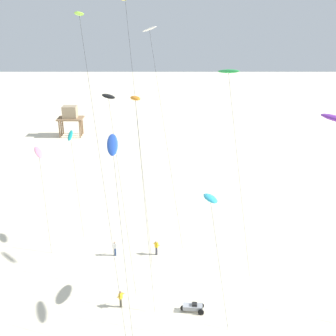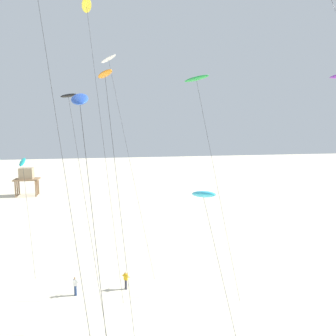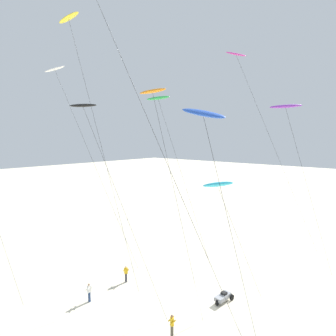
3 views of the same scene
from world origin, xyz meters
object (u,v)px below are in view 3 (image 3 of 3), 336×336
at_px(kite_cyan, 218,185).
at_px(kite_flyer_nearest, 172,325).
at_px(kite_purple, 286,107).
at_px(kite_flyer_middle, 89,292).
at_px(kite_black, 84,108).
at_px(kite_magenta, 237,57).
at_px(kite_orange, 153,94).
at_px(kite_white, 56,72).
at_px(kite_green, 159,99).
at_px(kite_yellow, 69,20).
at_px(beach_buggy, 223,297).
at_px(kite_flyer_furthest, 126,273).
at_px(kite_blue, 204,115).

distance_m(kite_cyan, kite_flyer_nearest, 11.93).
distance_m(kite_purple, kite_flyer_middle, 26.01).
bearing_deg(kite_black, kite_magenta, -6.64).
distance_m(kite_orange, kite_white, 16.54).
height_order(kite_cyan, kite_flyer_middle, kite_cyan).
bearing_deg(kite_green, kite_yellow, 167.54).
bearing_deg(beach_buggy, kite_flyer_nearest, 175.06).
bearing_deg(kite_flyer_furthest, kite_green, 15.85).
bearing_deg(kite_green, kite_black, -169.43).
height_order(kite_blue, kite_purple, kite_purple).
distance_m(kite_black, kite_yellow, 9.50).
bearing_deg(kite_blue, kite_flyer_furthest, 76.04).
relative_size(kite_blue, kite_flyer_nearest, 9.79).
relative_size(kite_orange, kite_purple, 1.02).
bearing_deg(kite_flyer_middle, kite_orange, -59.83).
distance_m(kite_green, kite_blue, 16.27).
relative_size(kite_magenta, kite_yellow, 1.00).
bearing_deg(kite_flyer_middle, kite_yellow, 70.36).
relative_size(kite_orange, kite_magenta, 0.71).
xyz_separation_m(kite_cyan, kite_yellow, (-7.48, 11.59, 15.03)).
height_order(kite_black, kite_blue, kite_black).
relative_size(kite_flyer_nearest, kite_flyer_furthest, 1.00).
relative_size(kite_cyan, kite_green, 0.55).
bearing_deg(kite_black, beach_buggy, -49.31).
bearing_deg(kite_black, kite_purple, -30.96).
xyz_separation_m(kite_flyer_middle, kite_flyer_furthest, (4.33, 0.19, 0.00)).
bearing_deg(kite_blue, kite_flyer_nearest, 95.83).
relative_size(kite_magenta, beach_buggy, 12.29).
relative_size(kite_cyan, kite_magenta, 0.41).
distance_m(kite_black, kite_flyer_nearest, 17.92).
distance_m(kite_cyan, kite_flyer_furthest, 12.70).
relative_size(kite_white, kite_flyer_nearest, 13.52).
xyz_separation_m(kite_flyer_middle, beach_buggy, (7.73, -8.81, -0.46)).
bearing_deg(kite_green, kite_orange, -139.17).
bearing_deg(kite_flyer_nearest, kite_green, 46.56).
distance_m(kite_cyan, kite_purple, 11.47).
height_order(kite_orange, kite_purple, kite_orange).
distance_m(kite_cyan, kite_orange, 9.97).
relative_size(kite_green, kite_flyer_furthest, 11.51).
bearing_deg(kite_purple, kite_yellow, 137.23).
bearing_deg(kite_flyer_nearest, kite_white, 83.69).
height_order(kite_magenta, kite_green, kite_magenta).
bearing_deg(kite_purple, kite_cyan, 160.24).
relative_size(kite_black, kite_flyer_furthest, 10.24).
distance_m(kite_black, kite_flyer_furthest, 16.36).
distance_m(kite_black, kite_green, 11.58).
height_order(kite_yellow, kite_green, kite_yellow).
bearing_deg(kite_green, kite_flyer_middle, -169.16).
height_order(kite_white, kite_flyer_furthest, kite_white).
relative_size(kite_magenta, kite_black, 1.50).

